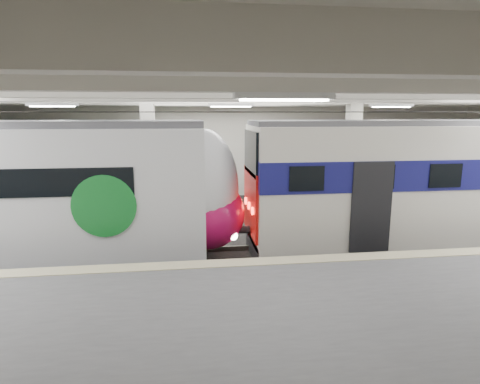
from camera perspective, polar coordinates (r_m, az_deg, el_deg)
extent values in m
cube|color=black|center=(13.35, -0.30, -9.53)|extent=(36.00, 24.00, 0.10)
cube|color=silver|center=(12.51, -0.32, 15.21)|extent=(36.00, 24.00, 0.20)
cube|color=beige|center=(22.52, -3.44, 6.32)|extent=(30.00, 0.10, 5.50)
cube|color=#555557|center=(7.36, 6.45, -23.08)|extent=(30.00, 7.00, 1.10)
cube|color=#C6BA8C|center=(9.93, 2.03, -9.88)|extent=(30.00, 0.50, 0.02)
cube|color=beige|center=(15.58, -12.73, 3.84)|extent=(0.50, 0.50, 5.50)
cube|color=beige|center=(16.82, 15.59, 4.24)|extent=(0.50, 0.50, 5.50)
cube|color=beige|center=(12.49, -0.32, 13.84)|extent=(30.00, 18.00, 0.50)
cube|color=#59544C|center=(13.31, -0.30, -9.00)|extent=(30.00, 1.52, 0.16)
cube|color=#59544C|center=(18.53, -2.38, -3.13)|extent=(30.00, 1.52, 0.16)
cylinder|color=black|center=(12.48, -0.32, 11.31)|extent=(30.00, 0.03, 0.03)
cylinder|color=black|center=(17.95, -2.50, 11.30)|extent=(30.00, 0.03, 0.03)
cube|color=white|center=(10.50, 1.05, 12.52)|extent=(26.00, 8.40, 0.12)
ellipsoid|color=white|center=(12.61, -5.21, 0.65)|extent=(2.21, 2.73, 3.68)
ellipsoid|color=#BA0F4F|center=(12.79, -4.61, -2.98)|extent=(2.35, 2.79, 2.25)
cylinder|color=#167C2B|center=(11.48, -18.77, -1.94)|extent=(1.73, 0.06, 1.73)
cube|color=silver|center=(15.27, 27.19, 1.35)|extent=(13.28, 2.91, 3.78)
cube|color=navy|center=(15.20, 27.34, 3.04)|extent=(13.32, 2.97, 0.92)
cube|color=red|center=(12.85, 1.54, -1.45)|extent=(0.08, 2.47, 2.08)
cube|color=black|center=(12.60, 1.58, 5.61)|extent=(0.08, 2.33, 1.36)
cube|color=#4C4C51|center=(15.09, 27.86, 8.74)|extent=(13.28, 2.27, 0.16)
cube|color=black|center=(15.70, 26.52, -5.99)|extent=(13.28, 2.04, 0.70)
cube|color=white|center=(19.17, -27.04, 2.89)|extent=(13.39, 3.25, 3.61)
cube|color=#167C2B|center=(19.12, -27.16, 4.30)|extent=(13.44, 3.30, 0.76)
cube|color=#4C4C51|center=(19.03, -27.55, 8.55)|extent=(13.37, 2.77, 0.16)
cube|color=black|center=(19.52, -26.51, -2.93)|extent=(13.38, 2.96, 0.60)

